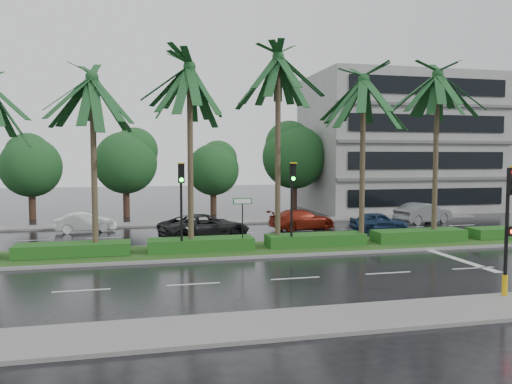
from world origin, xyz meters
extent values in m
plane|color=black|center=(0.00, 0.00, 0.00)|extent=(120.00, 120.00, 0.00)
cube|color=slate|center=(0.00, -10.20, 0.06)|extent=(40.00, 2.40, 0.12)
cube|color=slate|center=(0.00, 12.00, 0.06)|extent=(40.00, 2.00, 0.12)
cube|color=gray|center=(0.00, 1.00, 0.07)|extent=(36.00, 4.00, 0.14)
cube|color=#22501A|center=(0.00, 1.00, 0.14)|extent=(35.60, 3.70, 0.02)
cube|color=#144817|center=(-9.00, 1.00, 0.45)|extent=(5.20, 1.40, 0.60)
cube|color=#144817|center=(-3.00, 1.00, 0.45)|extent=(5.20, 1.40, 0.60)
cube|color=#144817|center=(3.00, 1.00, 0.45)|extent=(5.20, 1.40, 0.60)
cube|color=#144817|center=(9.00, 1.00, 0.45)|extent=(5.20, 1.40, 0.60)
cube|color=#144817|center=(15.00, 1.00, 0.45)|extent=(5.20, 1.40, 0.60)
cube|color=silver|center=(-12.00, 7.00, 0.01)|extent=(2.00, 0.12, 0.01)
cube|color=silver|center=(-8.00, -5.00, 0.01)|extent=(2.00, 0.12, 0.01)
cube|color=silver|center=(-8.00, 7.00, 0.01)|extent=(2.00, 0.12, 0.01)
cube|color=silver|center=(-4.00, -5.00, 0.01)|extent=(2.00, 0.12, 0.01)
cube|color=silver|center=(-4.00, 7.00, 0.01)|extent=(2.00, 0.12, 0.01)
cube|color=silver|center=(0.00, -5.00, 0.01)|extent=(2.00, 0.12, 0.01)
cube|color=silver|center=(0.00, 7.00, 0.01)|extent=(2.00, 0.12, 0.01)
cube|color=silver|center=(4.00, -5.00, 0.01)|extent=(2.00, 0.12, 0.01)
cube|color=silver|center=(4.00, 7.00, 0.01)|extent=(2.00, 0.12, 0.01)
cube|color=silver|center=(8.00, -5.00, 0.01)|extent=(2.00, 0.12, 0.01)
cube|color=silver|center=(8.00, 7.00, 0.01)|extent=(2.00, 0.12, 0.01)
cube|color=silver|center=(12.00, 7.00, 0.01)|extent=(2.00, 0.12, 0.01)
cube|color=silver|center=(16.00, 7.00, 0.01)|extent=(2.00, 0.12, 0.01)
cube|color=silver|center=(8.50, -3.00, 0.01)|extent=(0.40, 6.00, 0.01)
cylinder|color=#3E3024|center=(-8.00, 1.10, 4.32)|extent=(0.28, 0.28, 8.33)
cylinder|color=#3E3024|center=(-8.00, 1.10, 0.37)|extent=(0.40, 0.40, 0.44)
cylinder|color=#3E3024|center=(-3.50, 0.90, 4.63)|extent=(0.28, 0.28, 8.96)
cylinder|color=#3E3024|center=(-3.50, 0.90, 0.37)|extent=(0.40, 0.40, 0.44)
cylinder|color=#3E3024|center=(1.00, 1.20, 5.00)|extent=(0.28, 0.28, 9.70)
cylinder|color=#3E3024|center=(1.00, 1.20, 0.37)|extent=(0.40, 0.40, 0.44)
cylinder|color=#3E3024|center=(5.50, 0.80, 4.48)|extent=(0.28, 0.28, 8.67)
cylinder|color=#3E3024|center=(5.50, 0.80, 0.37)|extent=(0.40, 0.40, 0.44)
cylinder|color=#3E3024|center=(10.00, 1.10, 4.73)|extent=(0.28, 0.28, 9.15)
cylinder|color=#3E3024|center=(10.00, 1.10, 0.37)|extent=(0.40, 0.40, 0.44)
cylinder|color=black|center=(6.00, -9.30, 1.82)|extent=(0.12, 0.12, 3.40)
cube|color=black|center=(6.00, -9.48, 3.97)|extent=(0.30, 0.18, 0.90)
cylinder|color=gold|center=(6.00, -9.30, 0.47)|extent=(0.18, 0.18, 0.70)
cube|color=black|center=(6.00, -9.46, 2.32)|extent=(0.22, 0.16, 0.32)
cylinder|color=#FF0C05|center=(6.00, -9.55, 2.32)|extent=(0.12, 0.03, 0.12)
cylinder|color=black|center=(-4.00, 0.40, 1.85)|extent=(0.12, 0.12, 3.40)
cube|color=black|center=(-4.00, 0.22, 4.00)|extent=(0.30, 0.18, 0.90)
cube|color=gold|center=(-4.00, 0.10, 4.48)|extent=(0.34, 0.12, 0.06)
cylinder|color=black|center=(-4.00, 0.12, 4.30)|extent=(0.18, 0.04, 0.18)
cylinder|color=black|center=(-4.00, 0.12, 4.00)|extent=(0.18, 0.04, 0.18)
cylinder|color=#0CE519|center=(-4.00, 0.12, 3.70)|extent=(0.18, 0.04, 0.18)
cylinder|color=black|center=(1.50, 0.40, 1.85)|extent=(0.12, 0.12, 3.40)
cube|color=black|center=(1.50, 0.22, 4.00)|extent=(0.30, 0.18, 0.90)
cube|color=gold|center=(1.50, 0.10, 4.48)|extent=(0.34, 0.12, 0.06)
cylinder|color=black|center=(1.50, 0.12, 4.30)|extent=(0.18, 0.04, 0.18)
cylinder|color=black|center=(1.50, 0.12, 4.00)|extent=(0.18, 0.04, 0.18)
cylinder|color=#0CE519|center=(1.50, 0.12, 3.70)|extent=(0.18, 0.04, 0.18)
cylinder|color=black|center=(-1.00, 0.50, 1.45)|extent=(0.06, 0.06, 2.60)
cube|color=#0C5926|center=(-1.00, 0.47, 2.60)|extent=(0.95, 0.04, 0.30)
cube|color=white|center=(-1.00, 0.45, 2.60)|extent=(0.85, 0.01, 0.22)
cylinder|color=#352318|center=(-14.00, 17.50, 1.11)|extent=(0.52, 0.52, 2.23)
sphere|color=#18421D|center=(-14.00, 17.50, 4.01)|extent=(4.58, 4.58, 4.58)
sphere|color=#18421D|center=(-14.00, 17.80, 4.90)|extent=(3.44, 3.44, 3.44)
cylinder|color=#352318|center=(-7.00, 17.50, 1.20)|extent=(0.52, 0.52, 2.40)
sphere|color=#18421D|center=(-7.00, 17.50, 4.33)|extent=(4.94, 4.94, 4.94)
sphere|color=#18421D|center=(-7.00, 17.80, 5.29)|extent=(3.71, 3.71, 3.71)
cylinder|color=#352318|center=(0.00, 17.50, 1.04)|extent=(0.52, 0.52, 2.07)
sphere|color=#18421D|center=(0.00, 17.50, 3.73)|extent=(4.26, 4.26, 4.26)
sphere|color=#18421D|center=(0.00, 17.80, 4.56)|extent=(3.20, 3.20, 3.20)
cylinder|color=#352318|center=(7.00, 17.50, 1.33)|extent=(0.52, 0.52, 2.66)
sphere|color=#18421D|center=(7.00, 17.50, 4.79)|extent=(5.47, 5.47, 5.47)
sphere|color=#18421D|center=(7.00, 17.80, 5.85)|extent=(4.10, 4.10, 4.10)
cylinder|color=#352318|center=(14.00, 17.50, 1.32)|extent=(0.52, 0.52, 2.63)
sphere|color=#18421D|center=(14.00, 17.50, 4.74)|extent=(5.41, 5.41, 5.41)
sphere|color=#18421D|center=(14.00, 17.80, 5.79)|extent=(4.06, 4.06, 4.06)
cube|color=gray|center=(17.00, 18.00, 6.00)|extent=(16.00, 10.00, 12.00)
imported|color=white|center=(-9.35, 9.80, 0.61)|extent=(1.87, 3.87, 1.22)
imported|color=black|center=(-2.27, 5.15, 0.74)|extent=(3.91, 5.80, 1.48)
imported|color=maroon|center=(4.50, 7.75, 0.65)|extent=(2.70, 4.78, 1.31)
imported|color=#192D4C|center=(9.00, 5.75, 0.62)|extent=(1.78, 3.75, 1.24)
imported|color=#5C5F61|center=(13.90, 8.53, 0.74)|extent=(2.82, 4.76, 1.48)
camera|label=1|loc=(-5.88, -23.47, 4.76)|focal=35.00mm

